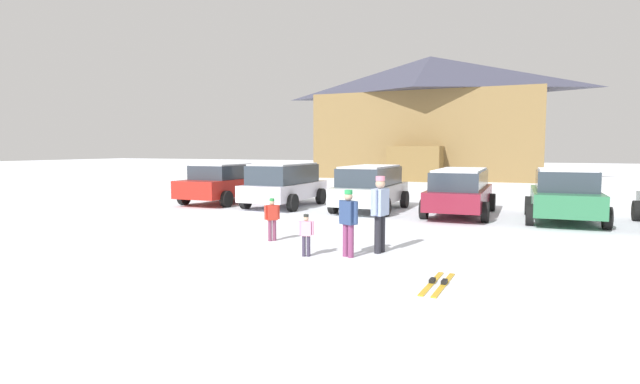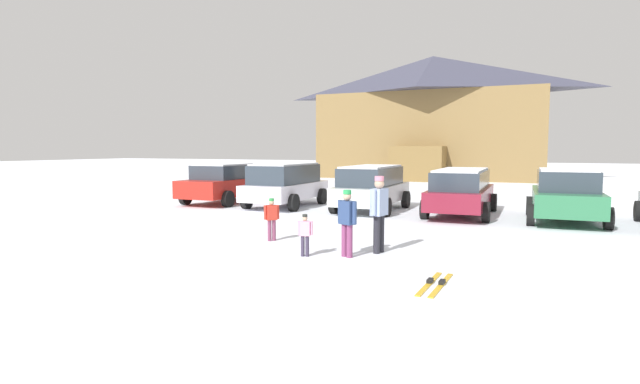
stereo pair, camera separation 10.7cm
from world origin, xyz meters
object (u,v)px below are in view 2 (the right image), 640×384
parked_red_sedan (225,183)px  parked_green_coupe (566,195)px  parked_silver_wagon (372,186)px  parked_maroon_van (461,190)px  skier_child_in_pink_snowsuit (305,233)px  skier_child_in_red_jacket (272,217)px  ski_lodge (432,117)px  skier_adult_in_blue_parka (379,210)px  skier_teen_in_navy_coat (347,219)px  pair_of_skis (435,283)px  parked_white_suv (285,183)px

parked_red_sedan → parked_green_coupe: size_ratio=1.09×
parked_silver_wagon → parked_maroon_van: size_ratio=0.90×
skier_child_in_pink_snowsuit → skier_child_in_red_jacket: bearing=140.0°
ski_lodge → skier_adult_in_blue_parka: ski_lodge is taller
parked_maroon_van → skier_teen_in_navy_coat: size_ratio=3.43×
skier_adult_in_blue_parka → pair_of_skis: (1.63, -2.07, -0.92)m
skier_adult_in_blue_parka → skier_child_in_pink_snowsuit: skier_adult_in_blue_parka is taller
parked_green_coupe → skier_adult_in_blue_parka: skier_adult_in_blue_parka is taller
parked_green_coupe → skier_teen_in_navy_coat: size_ratio=2.91×
skier_child_in_pink_snowsuit → pair_of_skis: 3.17m
skier_teen_in_navy_coat → parked_red_sedan: bearing=137.2°
skier_adult_in_blue_parka → skier_child_in_red_jacket: size_ratio=1.59×
parked_white_suv → pair_of_skis: bearing=-49.8°
parked_maroon_van → ski_lodge: bearing=104.0°
ski_lodge → skier_teen_in_navy_coat: bearing=-82.0°
parked_silver_wagon → skier_teen_in_navy_coat: 7.85m
skier_child_in_red_jacket → ski_lodge: bearing=93.5°
skier_child_in_red_jacket → pair_of_skis: size_ratio=0.66×
parked_red_sedan → pair_of_skis: size_ratio=2.81×
parked_silver_wagon → ski_lodge: bearing=95.7°
parked_red_sedan → skier_child_in_red_jacket: 9.02m
parked_maroon_van → skier_adult_in_blue_parka: (-0.74, -6.99, 0.09)m
skier_child_in_pink_snowsuit → skier_child_in_red_jacket: 1.98m
skier_child_in_pink_snowsuit → parked_silver_wagon: bearing=98.0°
parked_white_suv → skier_adult_in_blue_parka: (5.88, -6.82, 0.04)m
parked_white_suv → parked_maroon_van: parked_white_suv is taller
parked_white_suv → skier_child_in_pink_snowsuit: parked_white_suv is taller
skier_adult_in_blue_parka → parked_green_coupe: bearing=59.6°
parked_white_suv → parked_green_coupe: (9.79, -0.15, -0.07)m
parked_silver_wagon → skier_child_in_red_jacket: (-0.40, -6.64, -0.29)m
ski_lodge → parked_white_suv: (-1.35, -21.33, -3.75)m
parked_maroon_van → skier_teen_in_navy_coat: bearing=-99.0°
skier_teen_in_navy_coat → skier_child_in_red_jacket: bearing=157.5°
parked_maroon_van → parked_silver_wagon: bearing=-178.8°
parked_maroon_van → skier_adult_in_blue_parka: size_ratio=2.89×
parked_red_sedan → skier_teen_in_navy_coat: size_ratio=3.17×
parked_red_sedan → parked_silver_wagon: size_ratio=1.03×
parked_white_suv → parked_silver_wagon: 3.47m
parked_red_sedan → parked_maroon_van: (9.55, -0.03, 0.03)m
parked_maroon_van → parked_green_coupe: bearing=-5.9°
parked_green_coupe → parked_white_suv: bearing=179.1°
parked_red_sedan → skier_adult_in_blue_parka: size_ratio=2.67×
skier_adult_in_blue_parka → skier_child_in_pink_snowsuit: 1.69m
parked_maroon_van → skier_child_in_red_jacket: parked_maroon_van is taller
parked_white_suv → pair_of_skis: 11.67m
parked_white_suv → parked_green_coupe: size_ratio=1.04×
parked_white_suv → ski_lodge: bearing=86.4°
parked_green_coupe → parked_silver_wagon: bearing=177.6°
parked_silver_wagon → parked_green_coupe: (6.33, -0.26, -0.05)m
ski_lodge → skier_child_in_pink_snowsuit: 29.60m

